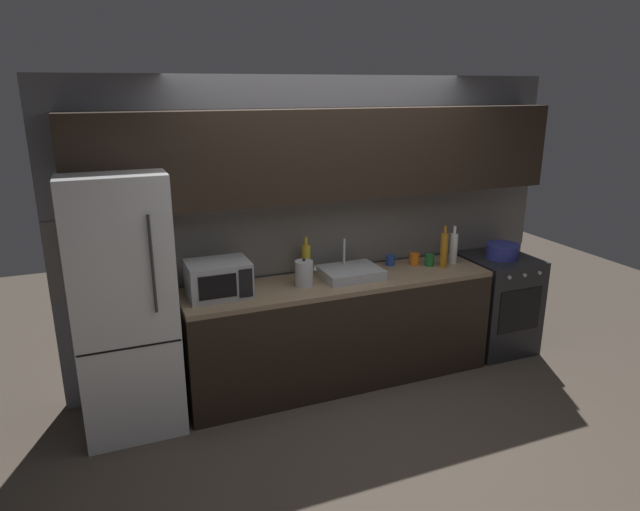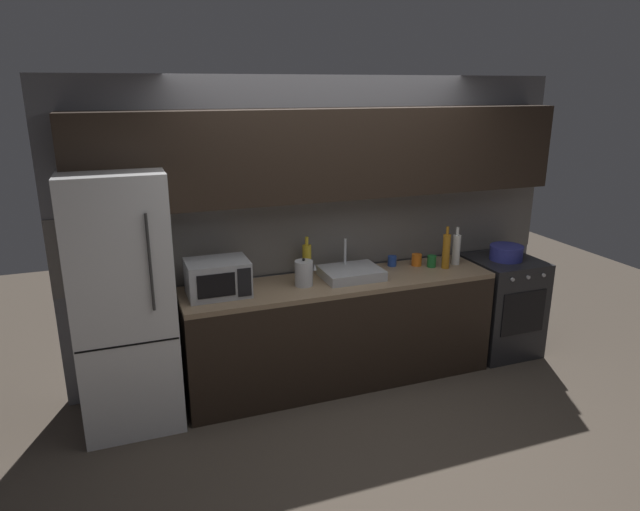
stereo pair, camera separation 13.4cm
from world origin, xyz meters
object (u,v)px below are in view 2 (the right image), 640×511
at_px(mug_orange, 417,260).
at_px(mug_blue, 392,261).
at_px(mug_green, 432,261).
at_px(cooking_pot, 506,253).
at_px(kettle, 304,273).
at_px(wine_bottle_amber, 446,251).
at_px(oven_range, 501,306).
at_px(wine_bottle_yellow, 307,259).
at_px(microwave, 218,278).
at_px(wine_bottle_white, 456,249).
at_px(refrigerator, 124,302).

bearing_deg(mug_orange, mug_blue, 162.52).
distance_m(mug_green, cooking_pot, 0.75).
relative_size(kettle, wine_bottle_amber, 0.61).
height_order(oven_range, wine_bottle_yellow, wine_bottle_yellow).
height_order(kettle, wine_bottle_yellow, wine_bottle_yellow).
bearing_deg(wine_bottle_amber, cooking_pot, 1.65).
relative_size(oven_range, microwave, 1.96).
height_order(wine_bottle_white, mug_blue, wine_bottle_white).
xyz_separation_m(wine_bottle_amber, mug_green, (-0.10, 0.07, -0.10)).
distance_m(refrigerator, mug_blue, 2.25).
xyz_separation_m(oven_range, microwave, (-2.62, 0.02, 0.58)).
height_order(oven_range, wine_bottle_white, wine_bottle_white).
distance_m(refrigerator, oven_range, 3.33).
bearing_deg(wine_bottle_white, wine_bottle_amber, -156.54).
bearing_deg(mug_orange, cooking_pot, -8.75).
xyz_separation_m(wine_bottle_amber, wine_bottle_yellow, (-1.19, 0.24, -0.02)).
xyz_separation_m(mug_blue, mug_orange, (0.21, -0.07, 0.01)).
distance_m(microwave, mug_blue, 1.57).
height_order(oven_range, wine_bottle_amber, wine_bottle_amber).
xyz_separation_m(microwave, mug_blue, (1.56, 0.18, -0.09)).
height_order(wine_bottle_yellow, cooking_pot, wine_bottle_yellow).
bearing_deg(kettle, cooking_pot, 0.33).
xyz_separation_m(kettle, mug_blue, (0.89, 0.21, -0.06)).
xyz_separation_m(mug_orange, cooking_pot, (0.85, -0.13, 0.01)).
xyz_separation_m(wine_bottle_amber, mug_blue, (-0.41, 0.21, -0.11)).
distance_m(oven_range, wine_bottle_yellow, 1.94).
bearing_deg(refrigerator, mug_green, 1.10).
bearing_deg(mug_orange, wine_bottle_yellow, 174.64).
bearing_deg(wine_bottle_amber, mug_orange, 143.05).
bearing_deg(mug_orange, refrigerator, -176.94).
relative_size(wine_bottle_yellow, mug_green, 3.22).
distance_m(refrigerator, mug_orange, 2.45).
bearing_deg(refrigerator, wine_bottle_white, 0.90).
height_order(oven_range, cooking_pot, cooking_pot).
relative_size(kettle, mug_blue, 2.52).
relative_size(oven_range, mug_blue, 10.02).
xyz_separation_m(refrigerator, microwave, (0.68, 0.02, 0.09)).
bearing_deg(wine_bottle_white, cooking_pot, -4.90).
height_order(microwave, kettle, microwave).
bearing_deg(wine_bottle_yellow, refrigerator, -171.30).
distance_m(refrigerator, microwave, 0.69).
height_order(wine_bottle_amber, mug_blue, wine_bottle_amber).
xyz_separation_m(refrigerator, mug_green, (2.55, 0.05, 0.01)).
distance_m(oven_range, mug_blue, 1.18).
bearing_deg(mug_green, mug_blue, 154.56).
height_order(refrigerator, wine_bottle_yellow, refrigerator).
height_order(kettle, wine_bottle_white, wine_bottle_white).
distance_m(refrigerator, wine_bottle_amber, 2.65).
xyz_separation_m(kettle, cooking_pot, (1.94, 0.01, -0.04)).
bearing_deg(cooking_pot, microwave, 179.60).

